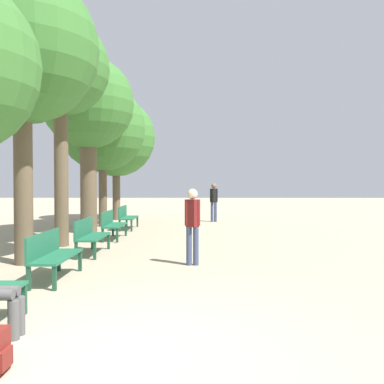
# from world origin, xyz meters

# --- Properties ---
(ground_plane) EXTENTS (80.00, 80.00, 0.00)m
(ground_plane) POSITION_xyz_m (0.00, 0.00, 0.00)
(ground_plane) COLOR tan
(bench_row_1) EXTENTS (0.50, 1.56, 0.82)m
(bench_row_1) POSITION_xyz_m (-1.68, 3.06, 0.47)
(bench_row_1) COLOR #1E6042
(bench_row_1) RESTS_ON ground_plane
(bench_row_2) EXTENTS (0.50, 1.56, 0.82)m
(bench_row_2) POSITION_xyz_m (-1.68, 5.70, 0.47)
(bench_row_2) COLOR #1E6042
(bench_row_2) RESTS_ON ground_plane
(bench_row_3) EXTENTS (0.50, 1.56, 0.82)m
(bench_row_3) POSITION_xyz_m (-1.68, 8.33, 0.47)
(bench_row_3) COLOR #1E6042
(bench_row_3) RESTS_ON ground_plane
(bench_row_4) EXTENTS (0.50, 1.56, 0.82)m
(bench_row_4) POSITION_xyz_m (-1.68, 10.97, 0.47)
(bench_row_4) COLOR #1E6042
(bench_row_4) RESTS_ON ground_plane
(tree_row_1) EXTENTS (3.10, 3.10, 5.99)m
(tree_row_1) POSITION_xyz_m (-2.72, 4.45, 4.39)
(tree_row_1) COLOR brown
(tree_row_1) RESTS_ON ground_plane
(tree_row_2) EXTENTS (2.54, 2.54, 5.96)m
(tree_row_2) POSITION_xyz_m (-2.72, 6.92, 4.61)
(tree_row_2) COLOR brown
(tree_row_2) RESTS_ON ground_plane
(tree_row_3) EXTENTS (3.00, 3.00, 5.79)m
(tree_row_3) POSITION_xyz_m (-2.72, 9.75, 4.19)
(tree_row_3) COLOR brown
(tree_row_3) RESTS_ON ground_plane
(tree_row_4) EXTENTS (3.25, 3.25, 5.35)m
(tree_row_4) POSITION_xyz_m (-2.72, 11.90, 3.71)
(tree_row_4) COLOR brown
(tree_row_4) RESTS_ON ground_plane
(tree_row_5) EXTENTS (3.46, 3.46, 5.38)m
(tree_row_5) POSITION_xyz_m (-2.72, 14.65, 3.63)
(tree_row_5) COLOR brown
(tree_row_5) RESTS_ON ground_plane
(pedestrian_near) EXTENTS (0.31, 0.27, 1.56)m
(pedestrian_near) POSITION_xyz_m (0.75, 4.39, 0.89)
(pedestrian_near) COLOR #384260
(pedestrian_near) RESTS_ON ground_plane
(pedestrian_mid) EXTENTS (0.33, 0.28, 1.63)m
(pedestrian_mid) POSITION_xyz_m (1.57, 13.76, 0.93)
(pedestrian_mid) COLOR #384260
(pedestrian_mid) RESTS_ON ground_plane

